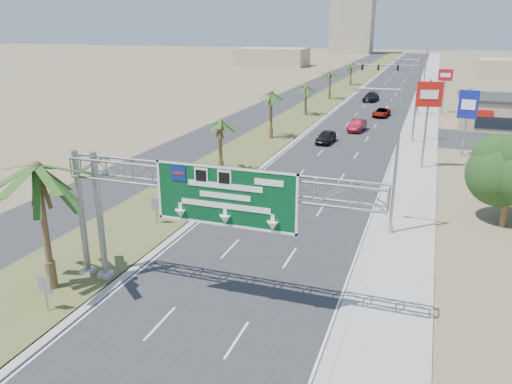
{
  "coord_description": "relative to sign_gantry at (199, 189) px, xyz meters",
  "views": [
    {
      "loc": [
        9.33,
        -11.16,
        13.78
      ],
      "look_at": [
        -0.12,
        15.68,
        4.2
      ],
      "focal_mm": 35.0,
      "sensor_mm": 36.0,
      "label": 1
    }
  ],
  "objects": [
    {
      "name": "car_far",
      "position": [
        -0.56,
        75.24,
        -5.25
      ],
      "size": [
        2.82,
        5.79,
        1.62
      ],
      "primitive_type": "imported",
      "rotation": [
        0.0,
        0.0,
        -0.1
      ],
      "color": "black",
      "rests_on": "ground"
    },
    {
      "name": "palm_row_f",
      "position": [
        -8.44,
        100.07,
        -1.35
      ],
      "size": [
        3.99,
        3.99,
        5.75
      ],
      "color": "brown",
      "rests_on": "ground"
    },
    {
      "name": "road",
      "position": [
        1.06,
        100.07,
        -6.05
      ],
      "size": [
        12.0,
        300.0,
        0.02
      ],
      "primitive_type": "cube",
      "color": "#28282B",
      "rests_on": "ground"
    },
    {
      "name": "palm_row_e",
      "position": [
        -8.44,
        75.07,
        -0.97
      ],
      "size": [
        3.99,
        3.99,
        6.15
      ],
      "color": "brown",
      "rests_on": "ground"
    },
    {
      "name": "streetlight_mid",
      "position": [
        8.36,
        42.07,
        -1.36
      ],
      "size": [
        3.27,
        0.44,
        10.0
      ],
      "color": "gray",
      "rests_on": "ground"
    },
    {
      "name": "pole_sign_red_far",
      "position": [
        11.96,
        65.53,
        -0.42
      ],
      "size": [
        2.21,
        0.46,
        7.22
      ],
      "color": "gray",
      "rests_on": "ground"
    },
    {
      "name": "streetlight_far",
      "position": [
        8.36,
        78.07,
        -1.36
      ],
      "size": [
        3.27,
        0.44,
        10.0
      ],
      "color": "gray",
      "rests_on": "ground"
    },
    {
      "name": "palm_row_c",
      "position": [
        -8.44,
        38.07,
        -0.39
      ],
      "size": [
        3.99,
        3.99,
        6.75
      ],
      "color": "brown",
      "rests_on": "ground"
    },
    {
      "name": "oak_near",
      "position": [
        16.06,
        16.07,
        -1.53
      ],
      "size": [
        4.5,
        4.5,
        6.8
      ],
      "color": "brown",
      "rests_on": "ground"
    },
    {
      "name": "car_right_lane",
      "position": [
        3.06,
        58.89,
        -5.41
      ],
      "size": [
        2.68,
        4.9,
        1.3
      ],
      "primitive_type": "imported",
      "rotation": [
        0.0,
        0.0,
        -0.11
      ],
      "color": "gray",
      "rests_on": "ground"
    },
    {
      "name": "palm_row_d",
      "position": [
        -8.44,
        56.07,
        -1.64
      ],
      "size": [
        3.99,
        3.99,
        5.45
      ],
      "color": "brown",
      "rests_on": "ground"
    },
    {
      "name": "building_distant_left",
      "position": [
        -43.94,
        150.07,
        -3.06
      ],
      "size": [
        24.0,
        14.0,
        6.0
      ],
      "primitive_type": "cube",
      "color": "tan",
      "rests_on": "ground"
    },
    {
      "name": "palm_row_b",
      "position": [
        -8.44,
        22.07,
        -1.16
      ],
      "size": [
        3.99,
        3.99,
        5.95
      ],
      "color": "brown",
      "rests_on": "ground"
    },
    {
      "name": "palm_near",
      "position": [
        -8.14,
        -1.93,
        0.87
      ],
      "size": [
        5.7,
        5.7,
        8.35
      ],
      "color": "brown",
      "rests_on": "ground"
    },
    {
      "name": "median_grass",
      "position": [
        -8.94,
        100.07,
        -6.0
      ],
      "size": [
        7.0,
        300.0,
        0.12
      ],
      "primitive_type": "cube",
      "color": "#4B5F2A",
      "rests_on": "ground"
    },
    {
      "name": "car_mid_lane",
      "position": [
        1.14,
        46.53,
        -5.28
      ],
      "size": [
        2.12,
        4.85,
        1.55
      ],
      "primitive_type": "imported",
      "rotation": [
        0.0,
        0.0,
        -0.1
      ],
      "color": "maroon",
      "rests_on": "ground"
    },
    {
      "name": "median_signback_b",
      "position": [
        -7.44,
        8.07,
        -4.61
      ],
      "size": [
        0.75,
        0.08,
        2.08
      ],
      "color": "gray",
      "rests_on": "ground"
    },
    {
      "name": "pole_sign_red_near",
      "position": [
        10.06,
        30.1,
        0.86
      ],
      "size": [
        2.41,
        0.74,
        8.81
      ],
      "color": "gray",
      "rests_on": "ground"
    },
    {
      "name": "median_signback_a",
      "position": [
        -6.74,
        -3.93,
        -4.61
      ],
      "size": [
        0.75,
        0.08,
        2.08
      ],
      "color": "gray",
      "rests_on": "ground"
    },
    {
      "name": "tower_distant",
      "position": [
        -30.94,
        240.07,
        11.44
      ],
      "size": [
        20.0,
        16.0,
        35.0
      ],
      "primitive_type": "cube",
      "color": "tan",
      "rests_on": "ground"
    },
    {
      "name": "car_left_lane",
      "position": [
        -1.36,
        38.06,
        -5.3
      ],
      "size": [
        2.09,
        4.58,
        1.52
      ],
      "primitive_type": "imported",
      "rotation": [
        0.0,
        0.0,
        -0.07
      ],
      "color": "black",
      "rests_on": "ground"
    },
    {
      "name": "signal_mast",
      "position": [
        6.23,
        62.05,
        -1.21
      ],
      "size": [
        10.28,
        0.71,
        8.0
      ],
      "color": "gray",
      "rests_on": "ground"
    },
    {
      "name": "opposing_road",
      "position": [
        -15.94,
        100.07,
        -6.05
      ],
      "size": [
        8.0,
        300.0,
        0.02
      ],
      "primitive_type": "cube",
      "color": "#28282B",
      "rests_on": "ground"
    },
    {
      "name": "pole_sign_blue",
      "position": [
        14.06,
        36.67,
        -0.64
      ],
      "size": [
        2.02,
        0.71,
        7.39
      ],
      "color": "gray",
      "rests_on": "ground"
    },
    {
      "name": "sign_gantry",
      "position": [
        0.0,
        0.0,
        0.0
      ],
      "size": [
        16.75,
        1.24,
        7.5
      ],
      "color": "gray",
      "rests_on": "ground"
    },
    {
      "name": "sidewalk_right",
      "position": [
        9.56,
        100.07,
        -6.01
      ],
      "size": [
        4.0,
        300.0,
        0.1
      ],
      "primitive_type": "cube",
      "color": "#9E9B93",
      "rests_on": "ground"
    },
    {
      "name": "streetlight_near",
      "position": [
        8.36,
        12.07,
        -1.36
      ],
      "size": [
        3.27,
        0.44,
        10.0
      ],
      "color": "gray",
      "rests_on": "ground"
    }
  ]
}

